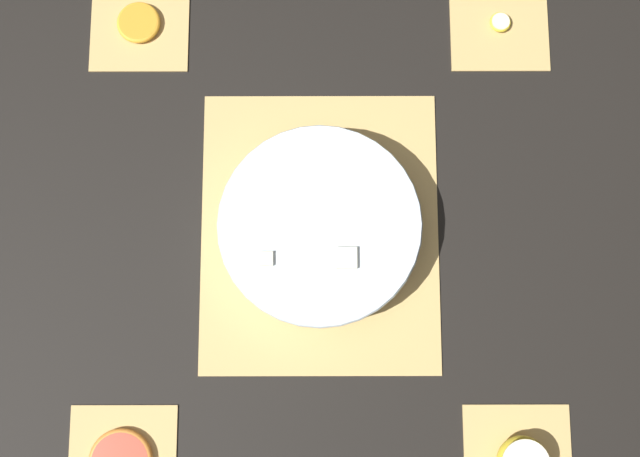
% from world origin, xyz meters
% --- Properties ---
extents(ground_plane, '(6.00, 6.00, 0.00)m').
position_xyz_m(ground_plane, '(0.00, 0.00, 0.00)').
color(ground_plane, black).
extents(bamboo_mat_center, '(0.44, 0.37, 0.01)m').
position_xyz_m(bamboo_mat_center, '(0.00, 0.00, 0.00)').
color(bamboo_mat_center, tan).
rests_on(bamboo_mat_center, ground_plane).
extents(coaster_mat_near_right, '(0.16, 0.16, 0.01)m').
position_xyz_m(coaster_mat_near_right, '(0.34, -0.29, 0.00)').
color(coaster_mat_near_right, tan).
rests_on(coaster_mat_near_right, ground_plane).
extents(coaster_mat_far_right, '(0.16, 0.16, 0.01)m').
position_xyz_m(coaster_mat_far_right, '(0.34, 0.29, 0.00)').
color(coaster_mat_far_right, tan).
rests_on(coaster_mat_far_right, ground_plane).
extents(fruit_salad_bowl, '(0.30, 0.30, 0.08)m').
position_xyz_m(fruit_salad_bowl, '(-0.00, 0.00, 0.05)').
color(fruit_salad_bowl, silver).
rests_on(fruit_salad_bowl, bamboo_mat_center).
extents(orange_slice_whole, '(0.07, 0.07, 0.01)m').
position_xyz_m(orange_slice_whole, '(0.34, 0.29, 0.01)').
color(orange_slice_whole, orange).
rests_on(orange_slice_whole, coaster_mat_far_right).
extents(banana_coin_single, '(0.03, 0.03, 0.01)m').
position_xyz_m(banana_coin_single, '(0.34, -0.29, 0.01)').
color(banana_coin_single, '#F4EABC').
rests_on(banana_coin_single, coaster_mat_near_right).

